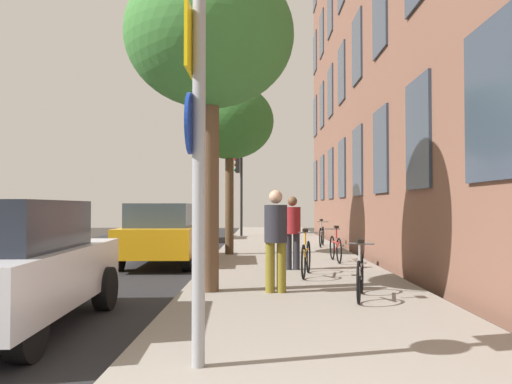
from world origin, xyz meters
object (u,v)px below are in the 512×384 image
Objects in this scene: car_0 at (9,264)px; car_2 at (193,222)px; bicycle_0 at (360,275)px; traffic_light at (239,181)px; bicycle_2 at (336,248)px; pedestrian_0 at (276,234)px; sign_post at (196,150)px; tree_far at (230,122)px; car_1 at (163,233)px; bicycle_1 at (306,257)px; tree_near at (210,38)px; pedestrian_1 at (292,228)px; bicycle_3 at (322,236)px.

car_0 is 17.11m from car_2.
traffic_light is at bearing 98.60° from bicycle_0.
bicycle_2 is 5.20m from pedestrian_0.
sign_post is at bearing -101.83° from pedestrian_0.
tree_far is 4.15m from car_1.
traffic_light reaches higher than bicycle_1.
traffic_light is 1.00× the size of car_2.
tree_near is 4.80m from pedestrian_1.
bicycle_3 is 0.39× the size of car_0.
pedestrian_1 reaches higher than car_0.
tree_near is at bearing -120.84° from bicycle_2.
traffic_light is 2.29× the size of pedestrian_0.
car_1 is at bearing 178.50° from bicycle_2.
sign_post reaches higher than pedestrian_0.
bicycle_2 is (2.83, 4.74, -3.96)m from tree_near.
pedestrian_1 reaches higher than bicycle_1.
car_0 is (-4.67, -1.73, 0.36)m from bicycle_0.
pedestrian_0 reaches higher than pedestrian_1.
tree_near is (-0.29, 4.14, 2.37)m from sign_post.
bicycle_2 is at bearing -75.61° from traffic_light.
tree_far is at bearing 50.16° from car_1.
bicycle_2 is at bearing 59.16° from tree_near.
pedestrian_1 is 12.29m from car_2.
pedestrian_0 is at bearing -98.58° from pedestrian_1.
car_1 reaches higher than bicycle_1.
bicycle_1 is at bearing -72.66° from car_2.
car_2 is at bearing 116.71° from bicycle_2.
sign_post is 7.34m from pedestrian_1.
bicycle_3 is 0.99× the size of pedestrian_1.
car_1 reaches higher than bicycle_3.
pedestrian_1 is (0.47, 3.14, -0.03)m from pedestrian_0.
bicycle_1 is at bearing -82.27° from traffic_light.
bicycle_2 is 11.15m from car_2.
tree_far reaches higher than sign_post.
pedestrian_0 reaches higher than bicycle_3.
bicycle_3 is 10.19m from pedestrian_0.
sign_post is at bearing -100.41° from pedestrian_1.
car_1 is at bearing -87.24° from car_2.
sign_post is 20.49m from traffic_light.
pedestrian_1 is (1.66, -3.81, -3.03)m from tree_far.
sign_post is at bearing -86.01° from tree_near.
tree_far is 1.32× the size of car_2.
car_0 reaches higher than bicycle_1.
sign_post reaches higher than pedestrian_1.
bicycle_0 is at bearing -73.33° from car_2.
tree_near reaches higher than car_2.
pedestrian_1 reaches higher than bicycle_3.
bicycle_3 is at bearing 72.66° from tree_near.
tree_far is 3.13× the size of bicycle_3.
traffic_light is at bearing 104.39° from bicycle_2.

